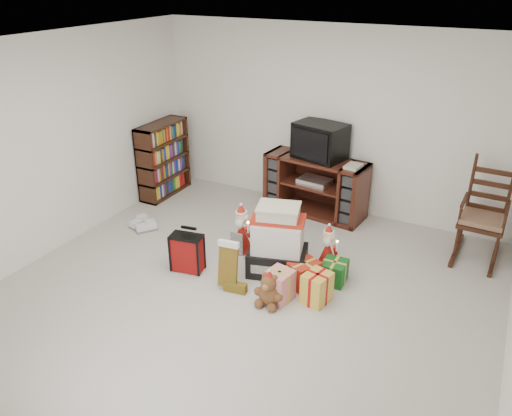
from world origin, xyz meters
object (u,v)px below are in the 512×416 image
at_px(bookshelf, 164,160).
at_px(gift_pile, 278,244).
at_px(red_suitcase, 187,253).
at_px(sneaker_pair, 143,225).
at_px(gift_cluster, 310,282).
at_px(crt_television, 320,141).
at_px(santa_figurine, 327,252).
at_px(teddy_bear, 270,291).
at_px(tv_stand, 315,186).
at_px(mrs_claus_figurine, 241,235).
at_px(rocking_chair, 482,223).

height_order(bookshelf, gift_pile, bookshelf).
distance_m(gift_pile, red_suitcase, 1.02).
xyz_separation_m(sneaker_pair, gift_cluster, (2.50, -0.34, 0.09)).
xyz_separation_m(gift_pile, crt_television, (-0.18, 1.65, 0.69)).
relative_size(santa_figurine, crt_television, 0.77).
bearing_deg(gift_pile, gift_cluster, -40.96).
xyz_separation_m(teddy_bear, santa_figurine, (0.28, 0.90, 0.06)).
xyz_separation_m(santa_figurine, sneaker_pair, (-2.49, -0.19, -0.17)).
height_order(teddy_bear, gift_cluster, teddy_bear).
bearing_deg(teddy_bear, sneaker_pair, 162.28).
distance_m(teddy_bear, crt_television, 2.44).
xyz_separation_m(teddy_bear, gift_cluster, (0.29, 0.37, -0.02)).
bearing_deg(tv_stand, teddy_bear, -73.56).
distance_m(tv_stand, sneaker_pair, 2.39).
relative_size(bookshelf, gift_pile, 1.37).
bearing_deg(crt_television, gift_pile, -70.05).
bearing_deg(red_suitcase, gift_pile, 16.03).
bearing_deg(gift_pile, bookshelf, 138.22).
distance_m(mrs_claus_figurine, sneaker_pair, 1.48).
height_order(tv_stand, bookshelf, bookshelf).
bearing_deg(gift_cluster, crt_television, 109.42).
bearing_deg(mrs_claus_figurine, teddy_bear, -45.33).
distance_m(red_suitcase, santa_figurine, 1.58).
relative_size(bookshelf, red_suitcase, 2.12).
relative_size(teddy_bear, crt_television, 0.49).
relative_size(gift_pile, mrs_claus_figurine, 1.23).
xyz_separation_m(tv_stand, crt_television, (0.02, 0.03, 0.64)).
distance_m(teddy_bear, sneaker_pair, 2.32).
relative_size(gift_pile, crt_television, 1.08).
height_order(red_suitcase, santa_figurine, santa_figurine).
xyz_separation_m(rocking_chair, red_suitcase, (-2.86, -1.89, -0.20)).
height_order(teddy_bear, crt_television, crt_television).
xyz_separation_m(red_suitcase, mrs_claus_figurine, (0.36, 0.61, 0.02)).
relative_size(teddy_bear, mrs_claus_figurine, 0.56).
bearing_deg(sneaker_pair, gift_pile, 17.90).
bearing_deg(mrs_claus_figurine, sneaker_pair, -178.18).
height_order(santa_figurine, sneaker_pair, santa_figurine).
relative_size(red_suitcase, gift_cluster, 0.57).
bearing_deg(sneaker_pair, gift_cluster, 13.37).
bearing_deg(red_suitcase, tv_stand, 60.95).
distance_m(bookshelf, gift_cluster, 3.28).
xyz_separation_m(tv_stand, red_suitcase, (-0.71, -2.07, -0.18)).
distance_m(rocking_chair, gift_pile, 2.43).
relative_size(gift_pile, santa_figurine, 1.41).
distance_m(gift_pile, sneaker_pair, 2.04).
bearing_deg(mrs_claus_figurine, gift_cluster, -20.51).
bearing_deg(tv_stand, mrs_claus_figurine, -97.09).
bearing_deg(gift_cluster, mrs_claus_figurine, 159.49).
height_order(red_suitcase, gift_cluster, red_suitcase).
xyz_separation_m(red_suitcase, crt_television, (0.73, 2.10, 0.81)).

